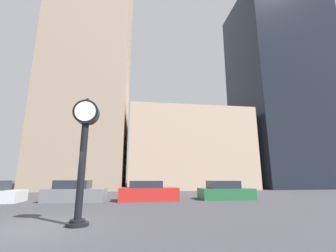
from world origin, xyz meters
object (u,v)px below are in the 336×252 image
object	(u,v)px
street_clock	(84,144)
car_green	(225,191)
car_grey	(75,192)
car_red	(148,192)

from	to	relation	value
street_clock	car_green	size ratio (longest dim) A/B	1.17
street_clock	car_green	distance (m)	11.94
street_clock	car_grey	xyz separation A→B (m)	(-2.12, 7.99, -2.19)
car_red	car_green	xyz separation A→B (m)	(5.75, 0.21, -0.02)
street_clock	car_red	distance (m)	8.61
car_grey	street_clock	bearing A→B (deg)	-72.04
car_grey	car_green	xyz separation A→B (m)	(10.65, 0.06, -0.03)
street_clock	car_red	world-z (taller)	street_clock
car_grey	car_red	bearing A→B (deg)	1.39
street_clock	car_grey	world-z (taller)	street_clock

